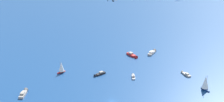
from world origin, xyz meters
TOP-DOWN VIEW (x-y plane):
  - ground_plane at (0.00, 0.00)m, footprint 2000.00×2000.00m
  - motorboat_near_centre at (51.66, -37.39)m, footprint 10.11×4.17m
  - motorboat_far_port at (12.27, -53.33)m, footprint 7.64×2.29m
  - motorboat_far_stbd at (32.48, -5.86)m, footprint 4.44×8.02m
  - sailboat_inshore at (44.61, 13.94)m, footprint 4.18×6.30m
  - motorboat_offshore at (25.19, 40.30)m, footprint 9.72×6.63m
  - motorboat_mid_cluster at (51.11, -52.28)m, footprint 8.37×9.38m
  - motorboat_outer_ring_a at (21.42, -23.09)m, footprint 6.87×4.18m
  - sailboat_outer_ring_b at (-8.39, -52.04)m, footprint 7.21×4.24m

SIDE VIEW (x-z plane):
  - ground_plane at x=0.00m, z-range 0.00..0.00m
  - motorboat_outer_ring_a at x=21.42m, z-range -0.45..1.50m
  - motorboat_far_port at x=12.27m, z-range -0.51..1.69m
  - motorboat_far_stbd at x=32.48m, z-range -0.52..1.74m
  - motorboat_offshore at x=25.19m, z-range -0.65..2.16m
  - motorboat_near_centre at x=51.66m, z-range -0.66..2.20m
  - motorboat_mid_cluster at x=51.11m, z-range -0.67..2.24m
  - sailboat_inshore at x=44.61m, z-range -0.34..7.49m
  - sailboat_outer_ring_b at x=-8.39m, z-range -0.40..8.71m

